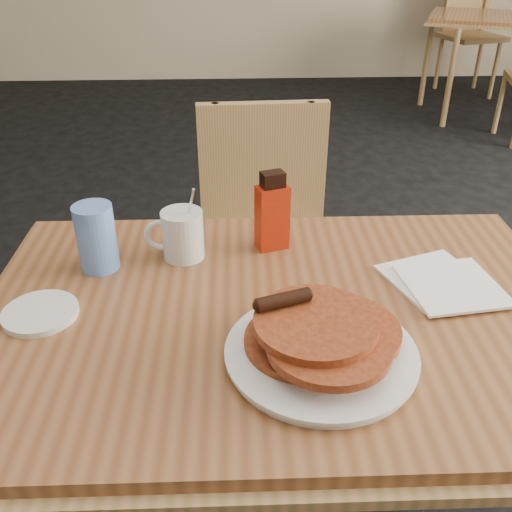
% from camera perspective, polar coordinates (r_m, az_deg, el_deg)
% --- Properties ---
extents(main_table, '(1.18, 0.80, 0.75)m').
position_cam_1_polar(main_table, '(1.10, 2.44, -7.10)').
color(main_table, brown).
rests_on(main_table, floor).
extents(neighbor_table, '(1.38, 1.17, 0.75)m').
position_cam_1_polar(neighbor_table, '(5.04, 23.89, 20.60)').
color(neighbor_table, brown).
rests_on(neighbor_table, floor).
extents(chair_main_far, '(0.42, 0.42, 0.90)m').
position_cam_1_polar(chair_main_far, '(1.83, 0.80, 3.22)').
color(chair_main_far, tan).
rests_on(chair_main_far, floor).
extents(chair_neighbor_far, '(0.56, 0.57, 1.02)m').
position_cam_1_polar(chair_neighbor_far, '(5.74, 20.56, 21.17)').
color(chair_neighbor_far, tan).
rests_on(chair_neighbor_far, floor).
extents(pancake_plate, '(0.32, 0.32, 0.10)m').
position_cam_1_polar(pancake_plate, '(0.95, 6.53, -8.68)').
color(pancake_plate, white).
rests_on(pancake_plate, main_table).
extents(coffee_mug, '(0.13, 0.09, 0.17)m').
position_cam_1_polar(coffee_mug, '(1.22, -7.48, 2.22)').
color(coffee_mug, white).
rests_on(coffee_mug, main_table).
extents(syrup_bottle, '(0.08, 0.06, 0.18)m').
position_cam_1_polar(syrup_bottle, '(1.23, 1.63, 4.26)').
color(syrup_bottle, maroon).
rests_on(syrup_bottle, main_table).
extents(napkin_stack, '(0.24, 0.25, 0.01)m').
position_cam_1_polar(napkin_stack, '(1.19, 18.23, -2.53)').
color(napkin_stack, white).
rests_on(napkin_stack, main_table).
extents(blue_tumbler, '(0.09, 0.09, 0.14)m').
position_cam_1_polar(blue_tumbler, '(1.20, -15.68, 1.79)').
color(blue_tumbler, '#5E89DD').
rests_on(blue_tumbler, main_table).
extents(side_saucer, '(0.14, 0.14, 0.01)m').
position_cam_1_polar(side_saucer, '(1.12, -20.77, -5.35)').
color(side_saucer, white).
rests_on(side_saucer, main_table).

